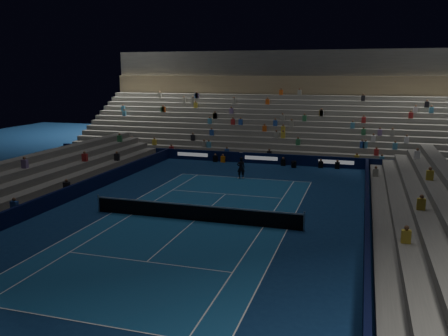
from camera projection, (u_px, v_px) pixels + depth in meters
ground at (195, 221)px, 27.50m from camera, size 90.00×90.00×0.00m
court_surface at (195, 221)px, 27.50m from camera, size 10.97×23.77×0.01m
sponsor_barrier_far at (261, 158)px, 44.76m from camera, size 44.00×0.25×1.00m
sponsor_barrier_east at (367, 228)px, 24.67m from camera, size 0.25×37.00×1.00m
sponsor_barrier_west at (54, 200)px, 30.14m from camera, size 0.25×37.00×1.00m
grandstand_main at (279, 119)px, 53.01m from camera, size 44.00×15.20×11.20m
grandstand_east at (439, 227)px, 23.61m from camera, size 5.00×37.00×2.50m
grandstand_west at (9, 190)px, 31.03m from camera, size 5.00×37.00×2.50m
tennis_net at (195, 212)px, 27.40m from camera, size 12.90×0.10×1.10m
tennis_player at (241, 168)px, 38.31m from camera, size 0.78×0.67×1.80m
broadcast_camera at (294, 164)px, 42.93m from camera, size 0.56×0.95×0.58m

